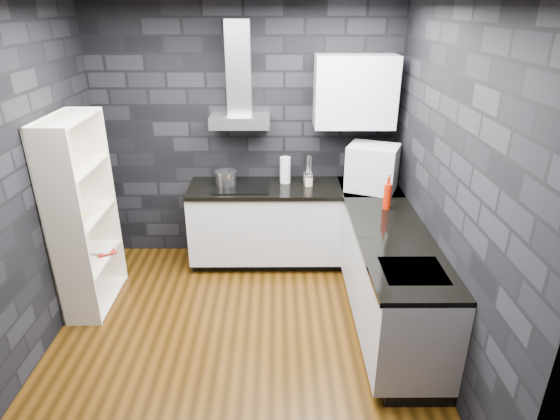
{
  "coord_description": "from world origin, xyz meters",
  "views": [
    {
      "loc": [
        0.33,
        -3.28,
        2.64
      ],
      "look_at": [
        0.35,
        0.45,
        1.0
      ],
      "focal_mm": 30.0,
      "sensor_mm": 36.0,
      "label": 1
    }
  ],
  "objects_px": {
    "glass_vase": "(285,170)",
    "utensil_crock": "(308,178)",
    "pot": "(226,178)",
    "storage_jar": "(309,181)",
    "red_bottle": "(387,196)",
    "fruit_bowl": "(78,217)",
    "bookshelf": "(83,216)",
    "appliance_garage": "(372,168)"
  },
  "relations": [
    {
      "from": "glass_vase",
      "to": "utensil_crock",
      "type": "height_order",
      "value": "glass_vase"
    },
    {
      "from": "pot",
      "to": "storage_jar",
      "type": "distance_m",
      "value": 0.87
    },
    {
      "from": "utensil_crock",
      "to": "red_bottle",
      "type": "bearing_deg",
      "value": -42.51
    },
    {
      "from": "utensil_crock",
      "to": "fruit_bowl",
      "type": "height_order",
      "value": "utensil_crock"
    },
    {
      "from": "storage_jar",
      "to": "bookshelf",
      "type": "xyz_separation_m",
      "value": [
        -2.08,
        -0.76,
        -0.05
      ]
    },
    {
      "from": "storage_jar",
      "to": "bookshelf",
      "type": "relative_size",
      "value": 0.06
    },
    {
      "from": "storage_jar",
      "to": "utensil_crock",
      "type": "bearing_deg",
      "value": 96.3
    },
    {
      "from": "appliance_garage",
      "to": "red_bottle",
      "type": "relative_size",
      "value": 1.98
    },
    {
      "from": "storage_jar",
      "to": "utensil_crock",
      "type": "xyz_separation_m",
      "value": [
        -0.0,
        0.03,
        0.02
      ]
    },
    {
      "from": "storage_jar",
      "to": "red_bottle",
      "type": "relative_size",
      "value": 0.42
    },
    {
      "from": "appliance_garage",
      "to": "fruit_bowl",
      "type": "relative_size",
      "value": 2.1
    },
    {
      "from": "glass_vase",
      "to": "pot",
      "type": "bearing_deg",
      "value": -173.23
    },
    {
      "from": "glass_vase",
      "to": "red_bottle",
      "type": "distance_m",
      "value": 1.17
    },
    {
      "from": "storage_jar",
      "to": "utensil_crock",
      "type": "relative_size",
      "value": 0.73
    },
    {
      "from": "utensil_crock",
      "to": "fruit_bowl",
      "type": "relative_size",
      "value": 0.61
    },
    {
      "from": "pot",
      "to": "bookshelf",
      "type": "xyz_separation_m",
      "value": [
        -1.21,
        -0.79,
        -0.08
      ]
    },
    {
      "from": "storage_jar",
      "to": "red_bottle",
      "type": "height_order",
      "value": "red_bottle"
    },
    {
      "from": "appliance_garage",
      "to": "red_bottle",
      "type": "height_order",
      "value": "appliance_garage"
    },
    {
      "from": "storage_jar",
      "to": "bookshelf",
      "type": "bearing_deg",
      "value": -159.84
    },
    {
      "from": "appliance_garage",
      "to": "glass_vase",
      "type": "bearing_deg",
      "value": -171.08
    },
    {
      "from": "red_bottle",
      "to": "fruit_bowl",
      "type": "height_order",
      "value": "red_bottle"
    },
    {
      "from": "fruit_bowl",
      "to": "pot",
      "type": "bearing_deg",
      "value": 36.25
    },
    {
      "from": "pot",
      "to": "utensil_crock",
      "type": "distance_m",
      "value": 0.87
    },
    {
      "from": "storage_jar",
      "to": "red_bottle",
      "type": "distance_m",
      "value": 0.92
    },
    {
      "from": "pot",
      "to": "fruit_bowl",
      "type": "distance_m",
      "value": 1.5
    },
    {
      "from": "appliance_garage",
      "to": "pot",
      "type": "bearing_deg",
      "value": -162.71
    },
    {
      "from": "glass_vase",
      "to": "fruit_bowl",
      "type": "height_order",
      "value": "glass_vase"
    },
    {
      "from": "bookshelf",
      "to": "appliance_garage",
      "type": "bearing_deg",
      "value": 31.06
    },
    {
      "from": "appliance_garage",
      "to": "red_bottle",
      "type": "distance_m",
      "value": 0.51
    },
    {
      "from": "glass_vase",
      "to": "bookshelf",
      "type": "bearing_deg",
      "value": -154.75
    },
    {
      "from": "bookshelf",
      "to": "storage_jar",
      "type": "bearing_deg",
      "value": 37.7
    },
    {
      "from": "glass_vase",
      "to": "storage_jar",
      "type": "bearing_deg",
      "value": -22.35
    },
    {
      "from": "bookshelf",
      "to": "fruit_bowl",
      "type": "xyz_separation_m",
      "value": [
        0.0,
        -0.1,
        0.04
      ]
    },
    {
      "from": "glass_vase",
      "to": "red_bottle",
      "type": "height_order",
      "value": "glass_vase"
    },
    {
      "from": "storage_jar",
      "to": "fruit_bowl",
      "type": "xyz_separation_m",
      "value": [
        -2.08,
        -0.86,
        -0.01
      ]
    },
    {
      "from": "pot",
      "to": "bookshelf",
      "type": "height_order",
      "value": "bookshelf"
    },
    {
      "from": "appliance_garage",
      "to": "fruit_bowl",
      "type": "distance_m",
      "value": 2.81
    },
    {
      "from": "storage_jar",
      "to": "fruit_bowl",
      "type": "bearing_deg",
      "value": -157.55
    },
    {
      "from": "pot",
      "to": "storage_jar",
      "type": "bearing_deg",
      "value": -1.76
    },
    {
      "from": "glass_vase",
      "to": "red_bottle",
      "type": "xyz_separation_m",
      "value": [
        0.93,
        -0.71,
        -0.02
      ]
    },
    {
      "from": "pot",
      "to": "utensil_crock",
      "type": "relative_size",
      "value": 1.54
    },
    {
      "from": "pot",
      "to": "appliance_garage",
      "type": "distance_m",
      "value": 1.51
    }
  ]
}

